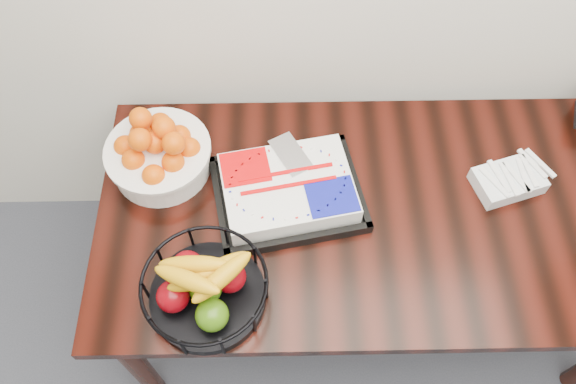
{
  "coord_description": "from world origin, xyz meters",
  "views": [
    {
      "loc": [
        -0.31,
        1.11,
        2.3
      ],
      "look_at": [
        -0.29,
        2.02,
        0.83
      ],
      "focal_mm": 35.0,
      "sensor_mm": 36.0,
      "label": 1
    }
  ],
  "objects_px": {
    "table": "(377,222)",
    "fruit_basket": "(206,288)",
    "cake_tray": "(288,190)",
    "tangerine_bowl": "(158,151)"
  },
  "relations": [
    {
      "from": "table",
      "to": "tangerine_bowl",
      "type": "bearing_deg",
      "value": 166.13
    },
    {
      "from": "cake_tray",
      "to": "fruit_basket",
      "type": "distance_m",
      "value": 0.42
    },
    {
      "from": "tangerine_bowl",
      "to": "fruit_basket",
      "type": "height_order",
      "value": "tangerine_bowl"
    },
    {
      "from": "tangerine_bowl",
      "to": "cake_tray",
      "type": "bearing_deg",
      "value": -16.67
    },
    {
      "from": "table",
      "to": "cake_tray",
      "type": "distance_m",
      "value": 0.33
    },
    {
      "from": "table",
      "to": "fruit_basket",
      "type": "relative_size",
      "value": 5.06
    },
    {
      "from": "cake_tray",
      "to": "tangerine_bowl",
      "type": "distance_m",
      "value": 0.44
    },
    {
      "from": "table",
      "to": "tangerine_bowl",
      "type": "height_order",
      "value": "tangerine_bowl"
    },
    {
      "from": "tangerine_bowl",
      "to": "fruit_basket",
      "type": "relative_size",
      "value": 0.96
    },
    {
      "from": "fruit_basket",
      "to": "tangerine_bowl",
      "type": "bearing_deg",
      "value": 111.02
    }
  ]
}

